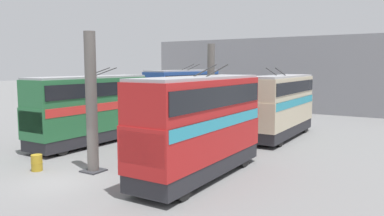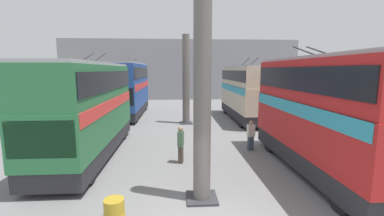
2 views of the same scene
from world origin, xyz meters
name	(u,v)px [view 1 (image 1 of 2)]	position (x,y,z in m)	size (l,w,h in m)	color
ground_plane	(60,182)	(0.00, 0.00, 0.00)	(240.00, 240.00, 0.00)	slate
depot_back_wall	(282,75)	(33.10, 0.00, 4.53)	(0.50, 36.00, 9.06)	gray
support_column_near	(91,105)	(2.17, 0.00, 3.57)	(1.07, 1.07, 7.39)	#605B56
support_column_far	(211,91)	(15.16, 0.00, 3.57)	(1.07, 1.07, 7.39)	#605B56
bus_left_near	(200,121)	(4.22, -5.39, 2.90)	(9.23, 2.54, 5.71)	black
bus_left_far	(281,102)	(16.61, -5.39, 2.79)	(9.63, 2.54, 5.49)	black
bus_right_mid	(90,106)	(7.13, 5.39, 2.78)	(9.75, 2.54, 5.51)	black
bus_right_far	(184,93)	(19.44, 5.39, 2.95)	(10.12, 2.54, 5.82)	black
person_by_left_row	(199,144)	(7.56, -3.34, 0.90)	(0.32, 0.46, 1.71)	#384251
person_aisle_midway	(129,141)	(5.79, 0.66, 0.97)	(0.47, 0.34, 1.82)	#473D33
oil_drum	(37,163)	(0.66, 2.67, 0.44)	(0.61, 0.61, 0.88)	#B28E23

